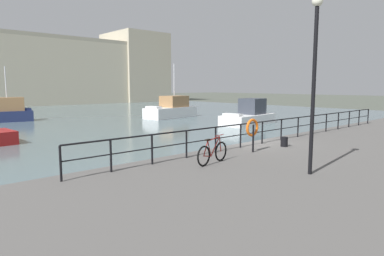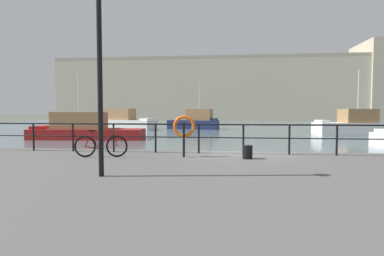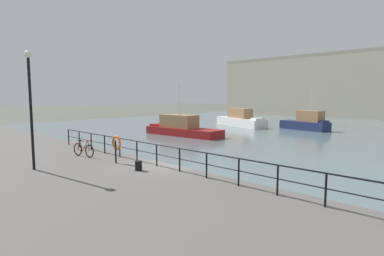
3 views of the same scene
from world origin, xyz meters
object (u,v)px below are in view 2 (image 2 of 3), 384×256
at_px(moored_harbor_tender, 353,125).
at_px(moored_cabin_cruiser, 120,122).
at_px(life_ring_stand, 184,128).
at_px(mooring_bollard, 247,152).
at_px(harbor_building, 260,90).
at_px(parked_bicycle, 101,146).
at_px(moored_blue_motorboat, 195,121).
at_px(moored_green_narrowboat, 84,129).
at_px(quay_lamp_post, 99,34).

relative_size(moored_harbor_tender, moored_cabin_cruiser, 0.73).
bearing_deg(life_ring_stand, mooring_bollard, -5.37).
distance_m(harbor_building, life_ring_stand, 60.16).
height_order(harbor_building, mooring_bollard, harbor_building).
height_order(harbor_building, parked_bicycle, harbor_building).
relative_size(moored_blue_motorboat, moored_cabin_cruiser, 0.66).
xyz_separation_m(moored_harbor_tender, moored_green_narrowboat, (-22.99, -6.79, -0.12)).
distance_m(moored_green_narrowboat, life_ring_stand, 17.75).
xyz_separation_m(moored_cabin_cruiser, life_ring_stand, (11.71, -27.56, 0.90)).
xyz_separation_m(mooring_bollard, quay_lamp_post, (-3.61, -3.24, 3.14)).
bearing_deg(moored_blue_motorboat, moored_cabin_cruiser, -161.24).
height_order(life_ring_stand, quay_lamp_post, quay_lamp_post).
relative_size(moored_blue_motorboat, parked_bicycle, 3.59).
bearing_deg(life_ring_stand, parked_bicycle, -171.83).
xyz_separation_m(harbor_building, quay_lamp_post, (-8.94, -62.96, -2.15)).
xyz_separation_m(moored_harbor_tender, mooring_bollard, (-10.67, -21.47, 0.10)).
bearing_deg(mooring_bollard, moored_cabin_cruiser, 116.45).
relative_size(moored_harbor_tender, parked_bicycle, 3.96).
height_order(moored_harbor_tender, moored_cabin_cruiser, moored_harbor_tender).
distance_m(moored_green_narrowboat, quay_lamp_post, 20.20).
xyz_separation_m(moored_blue_motorboat, quay_lamp_post, (1.21, -32.35, 3.26)).
bearing_deg(quay_lamp_post, moored_cabin_cruiser, 108.21).
bearing_deg(parked_bicycle, quay_lamp_post, -77.17).
bearing_deg(life_ring_stand, moored_blue_motorboat, 95.38).
height_order(moored_green_narrowboat, life_ring_stand, moored_green_narrowboat).
distance_m(moored_cabin_cruiser, mooring_bollard, 31.00).
bearing_deg(parked_bicycle, mooring_bollard, -6.99).
distance_m(moored_harbor_tender, mooring_bollard, 23.98).
xyz_separation_m(moored_green_narrowboat, life_ring_stand, (10.22, -14.48, 0.97)).
xyz_separation_m(moored_green_narrowboat, mooring_bollard, (12.32, -14.68, 0.22)).
height_order(moored_cabin_cruiser, life_ring_stand, moored_cabin_cruiser).
distance_m(moored_cabin_cruiser, parked_bicycle, 29.35).
relative_size(moored_blue_motorboat, quay_lamp_post, 1.17).
bearing_deg(parked_bicycle, life_ring_stand, -1.15).
bearing_deg(life_ring_stand, moored_cabin_cruiser, 113.02).
height_order(harbor_building, moored_green_narrowboat, harbor_building).
bearing_deg(moored_blue_motorboat, quay_lamp_post, -77.65).
height_order(harbor_building, life_ring_stand, harbor_building).
bearing_deg(moored_green_narrowboat, moored_harbor_tender, -167.53).
xyz_separation_m(parked_bicycle, quay_lamp_post, (1.24, -3.04, 2.97)).
distance_m(moored_harbor_tender, moored_green_narrowboat, 23.97).
height_order(moored_harbor_tender, mooring_bollard, moored_harbor_tender).
bearing_deg(quay_lamp_post, parked_bicycle, 112.15).
height_order(moored_cabin_cruiser, moored_green_narrowboat, moored_green_narrowboat).
xyz_separation_m(parked_bicycle, life_ring_stand, (2.75, 0.39, 0.59)).
bearing_deg(mooring_bollard, moored_harbor_tender, 63.58).
xyz_separation_m(moored_green_narrowboat, parked_bicycle, (7.47, -14.88, 0.39)).
bearing_deg(parked_bicycle, moored_green_narrowboat, 107.34).
bearing_deg(moored_cabin_cruiser, quay_lamp_post, -51.78).
bearing_deg(harbor_building, moored_harbor_tender, -82.05).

